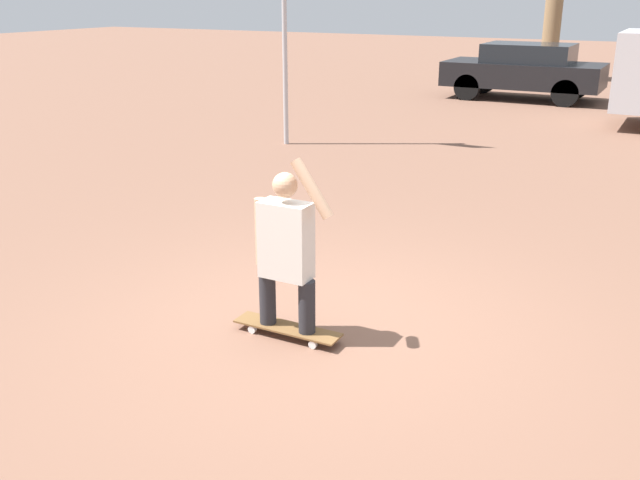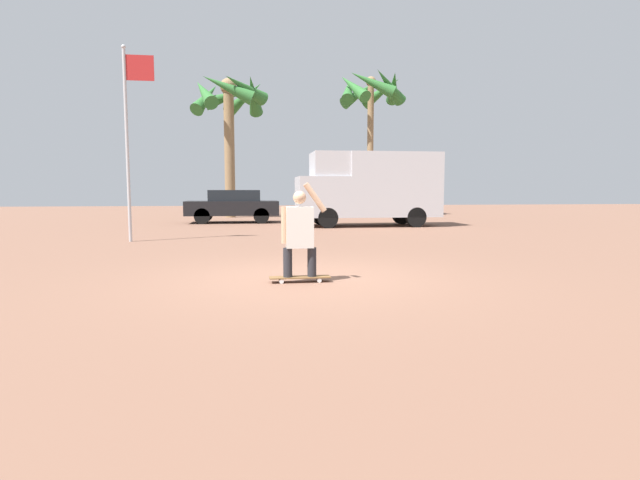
# 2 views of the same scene
# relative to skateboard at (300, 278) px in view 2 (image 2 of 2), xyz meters

# --- Properties ---
(ground_plane) EXTENTS (80.00, 80.00, 0.00)m
(ground_plane) POSITION_rel_skateboard_xyz_m (0.16, 0.34, -0.07)
(ground_plane) COLOR brown
(skateboard) EXTENTS (0.95, 0.22, 0.09)m
(skateboard) POSITION_rel_skateboard_xyz_m (0.00, 0.00, 0.00)
(skateboard) COLOR brown
(skateboard) RESTS_ON ground_plane
(person_skateboarder) EXTENTS (0.71, 0.22, 1.47)m
(person_skateboarder) POSITION_rel_skateboard_xyz_m (-0.00, 0.00, 0.75)
(person_skateboarder) COLOR #28282D
(person_skateboarder) RESTS_ON skateboard
(camper_van) EXTENTS (5.63, 2.11, 2.92)m
(camper_van) POSITION_rel_skateboard_xyz_m (4.07, 11.97, 1.52)
(camper_van) COLOR black
(camper_van) RESTS_ON ground_plane
(parked_car_black) EXTENTS (4.04, 1.84, 1.45)m
(parked_car_black) POSITION_rel_skateboard_xyz_m (-1.44, 14.88, 0.70)
(parked_car_black) COLOR black
(parked_car_black) RESTS_ON ground_plane
(palm_tree_near_van) EXTENTS (4.03, 4.09, 8.06)m
(palm_tree_near_van) POSITION_rel_skateboard_xyz_m (6.11, 20.11, 6.73)
(palm_tree_near_van) COLOR #8E704C
(palm_tree_near_van) RESTS_ON ground_plane
(palm_tree_center_background) EXTENTS (4.18, 4.27, 7.45)m
(palm_tree_center_background) POSITION_rel_skateboard_xyz_m (-1.65, 19.47, 5.94)
(palm_tree_center_background) COLOR #8E704C
(palm_tree_center_background) RESTS_ON ground_plane
(flagpole) EXTENTS (0.84, 0.12, 5.35)m
(flagpole) POSITION_rel_skateboard_xyz_m (-3.98, 6.88, 3.03)
(flagpole) COLOR #B7B7BC
(flagpole) RESTS_ON ground_plane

